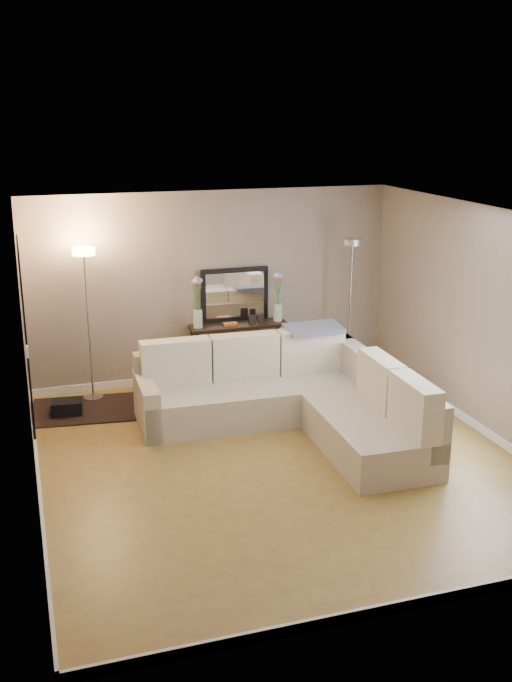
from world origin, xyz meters
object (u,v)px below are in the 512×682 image
object	(u,v)px
sectional_sofa	(294,398)
console_table	(233,350)
floor_lamp_unlit	(351,281)
floor_lamp_lit	(86,294)

from	to	relation	value
sectional_sofa	console_table	distance (m)	1.75
console_table	floor_lamp_unlit	distance (m)	1.87
console_table	floor_lamp_lit	distance (m)	2.14
floor_lamp_lit	floor_lamp_unlit	xyz separation A→B (m)	(3.52, -0.21, -0.02)
floor_lamp_lit	floor_lamp_unlit	world-z (taller)	floor_lamp_lit
floor_lamp_unlit	sectional_sofa	bearing A→B (deg)	-133.12
console_table	floor_lamp_unlit	xyz separation A→B (m)	(1.60, -0.29, 0.92)
floor_lamp_unlit	floor_lamp_lit	bearing A→B (deg)	176.59
floor_lamp_lit	sectional_sofa	bearing A→B (deg)	-37.14
floor_lamp_lit	floor_lamp_unlit	distance (m)	3.52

